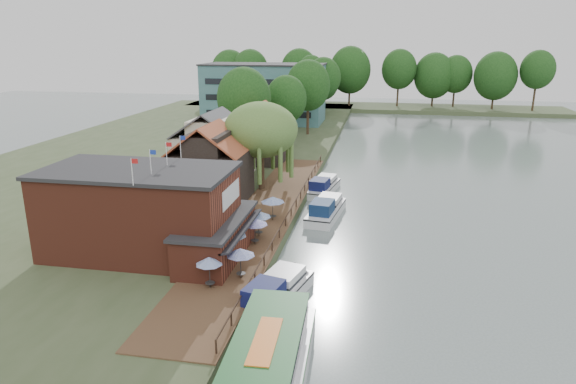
# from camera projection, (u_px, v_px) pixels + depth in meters

# --- Properties ---
(ground) EXTENTS (260.00, 260.00, 0.00)m
(ground) POSITION_uv_depth(u_px,v_px,m) (333.00, 273.00, 41.74)
(ground) COLOR slate
(ground) RESTS_ON ground
(land_bank) EXTENTS (50.00, 140.00, 1.00)m
(land_bank) POSITION_uv_depth(u_px,v_px,m) (164.00, 158.00, 79.83)
(land_bank) COLOR #384728
(land_bank) RESTS_ON ground
(quay_deck) EXTENTS (6.00, 50.00, 0.10)m
(quay_deck) POSITION_uv_depth(u_px,v_px,m) (265.00, 215.00, 52.26)
(quay_deck) COLOR #47301E
(quay_deck) RESTS_ON land_bank
(quay_rail) EXTENTS (0.20, 49.00, 1.00)m
(quay_rail) POSITION_uv_depth(u_px,v_px,m) (292.00, 211.00, 52.13)
(quay_rail) COLOR black
(quay_rail) RESTS_ON land_bank
(pub) EXTENTS (20.00, 11.00, 7.30)m
(pub) POSITION_uv_depth(u_px,v_px,m) (163.00, 212.00, 41.92)
(pub) COLOR maroon
(pub) RESTS_ON land_bank
(hotel_block) EXTENTS (25.40, 12.40, 12.30)m
(hotel_block) POSITION_uv_depth(u_px,v_px,m) (264.00, 93.00, 109.47)
(hotel_block) COLOR #38666B
(hotel_block) RESTS_ON land_bank
(cottage_a) EXTENTS (8.60, 7.60, 8.50)m
(cottage_a) POSITION_uv_depth(u_px,v_px,m) (211.00, 163.00, 56.05)
(cottage_a) COLOR black
(cottage_a) RESTS_ON land_bank
(cottage_b) EXTENTS (9.60, 8.60, 8.50)m
(cottage_b) POSITION_uv_depth(u_px,v_px,m) (214.00, 144.00, 66.00)
(cottage_b) COLOR beige
(cottage_b) RESTS_ON land_bank
(cottage_c) EXTENTS (7.60, 7.60, 8.50)m
(cottage_c) POSITION_uv_depth(u_px,v_px,m) (260.00, 133.00, 73.77)
(cottage_c) COLOR black
(cottage_c) RESTS_ON land_bank
(willow) EXTENTS (8.60, 8.60, 10.43)m
(willow) POSITION_uv_depth(u_px,v_px,m) (261.00, 147.00, 59.69)
(willow) COLOR #476B2D
(willow) RESTS_ON land_bank
(umbrella_0) EXTENTS (1.94, 1.94, 2.38)m
(umbrella_0) POSITION_uv_depth(u_px,v_px,m) (210.00, 272.00, 36.56)
(umbrella_0) COLOR navy
(umbrella_0) RESTS_ON quay_deck
(umbrella_1) EXTENTS (2.17, 2.17, 2.38)m
(umbrella_1) POSITION_uv_depth(u_px,v_px,m) (241.00, 263.00, 38.04)
(umbrella_1) COLOR navy
(umbrella_1) RESTS_ON quay_deck
(umbrella_2) EXTENTS (2.26, 2.26, 2.38)m
(umbrella_2) POSITION_uv_depth(u_px,v_px,m) (233.00, 243.00, 41.73)
(umbrella_2) COLOR navy
(umbrella_2) RESTS_ON quay_deck
(umbrella_3) EXTENTS (2.30, 2.30, 2.38)m
(umbrella_3) POSITION_uv_depth(u_px,v_px,m) (255.00, 231.00, 44.33)
(umbrella_3) COLOR navy
(umbrella_3) RESTS_ON quay_deck
(umbrella_4) EXTENTS (2.28, 2.28, 2.38)m
(umbrella_4) POSITION_uv_depth(u_px,v_px,m) (259.00, 224.00, 46.22)
(umbrella_4) COLOR #1A4693
(umbrella_4) RESTS_ON quay_deck
(umbrella_5) EXTENTS (2.34, 2.34, 2.38)m
(umbrella_5) POSITION_uv_depth(u_px,v_px,m) (273.00, 208.00, 50.40)
(umbrella_5) COLOR #1A4392
(umbrella_5) RESTS_ON quay_deck
(cruiser_0) EXTENTS (5.31, 10.03, 2.31)m
(cruiser_0) POSITION_uv_depth(u_px,v_px,m) (276.00, 289.00, 36.58)
(cruiser_0) COLOR white
(cruiser_0) RESTS_ON ground
(cruiser_1) EXTENTS (4.21, 9.86, 2.30)m
(cruiser_1) POSITION_uv_depth(u_px,v_px,m) (326.00, 207.00, 54.40)
(cruiser_1) COLOR silver
(cruiser_1) RESTS_ON ground
(cruiser_2) EXTENTS (4.23, 9.33, 2.15)m
(cruiser_2) POSITION_uv_depth(u_px,v_px,m) (323.00, 184.00, 63.12)
(cruiser_2) COLOR silver
(cruiser_2) RESTS_ON ground
(tour_boat) EXTENTS (4.95, 15.44, 3.34)m
(tour_boat) POSITION_uv_depth(u_px,v_px,m) (263.00, 376.00, 26.33)
(tour_boat) COLOR silver
(tour_boat) RESTS_ON ground
(swan) EXTENTS (0.44, 0.44, 0.44)m
(swan) POSITION_uv_depth(u_px,v_px,m) (238.00, 353.00, 30.72)
(swan) COLOR white
(swan) RESTS_ON ground
(bank_tree_0) EXTENTS (8.55, 8.55, 13.13)m
(bank_tree_0) POSITION_uv_depth(u_px,v_px,m) (244.00, 109.00, 81.40)
(bank_tree_0) COLOR #143811
(bank_tree_0) RESTS_ON land_bank
(bank_tree_1) EXTENTS (7.06, 7.06, 11.45)m
(bank_tree_1) POSITION_uv_depth(u_px,v_px,m) (286.00, 109.00, 87.78)
(bank_tree_1) COLOR #143811
(bank_tree_1) RESTS_ON land_bank
(bank_tree_2) EXTENTS (8.12, 8.12, 13.72)m
(bank_tree_2) POSITION_uv_depth(u_px,v_px,m) (308.00, 97.00, 94.65)
(bank_tree_2) COLOR #143811
(bank_tree_2) RESTS_ON land_bank
(bank_tree_3) EXTENTS (7.86, 7.86, 13.42)m
(bank_tree_3) POSITION_uv_depth(u_px,v_px,m) (323.00, 88.00, 115.33)
(bank_tree_3) COLOR #143811
(bank_tree_3) RESTS_ON land_bank
(bank_tree_4) EXTENTS (7.23, 7.23, 11.43)m
(bank_tree_4) POSITION_uv_depth(u_px,v_px,m) (323.00, 89.00, 122.37)
(bank_tree_4) COLOR #143811
(bank_tree_4) RESTS_ON land_bank
(bank_tree_5) EXTENTS (6.76, 6.76, 13.40)m
(bank_tree_5) POSITION_uv_depth(u_px,v_px,m) (311.00, 82.00, 130.26)
(bank_tree_5) COLOR #143811
(bank_tree_5) RESTS_ON land_bank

